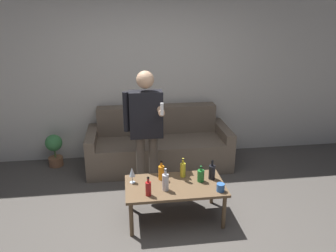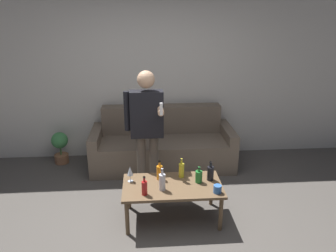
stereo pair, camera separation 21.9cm
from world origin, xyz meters
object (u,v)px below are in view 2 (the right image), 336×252
(couch, at_px, (162,145))
(coffee_table, at_px, (172,188))
(person_standing_front, at_px, (147,123))
(bottle_orange, at_px, (162,182))

(couch, bearing_deg, coffee_table, -88.89)
(coffee_table, xyz_separation_m, person_standing_front, (-0.27, 0.63, 0.55))
(coffee_table, distance_m, person_standing_front, 0.88)
(bottle_orange, bearing_deg, couch, 86.57)
(coffee_table, bearing_deg, couch, 91.11)
(couch, xyz_separation_m, bottle_orange, (-0.09, -1.51, 0.22))
(person_standing_front, bearing_deg, coffee_table, -67.21)
(coffee_table, relative_size, person_standing_front, 0.69)
(couch, relative_size, coffee_table, 1.92)
(couch, xyz_separation_m, person_standing_front, (-0.24, -0.78, 0.62))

